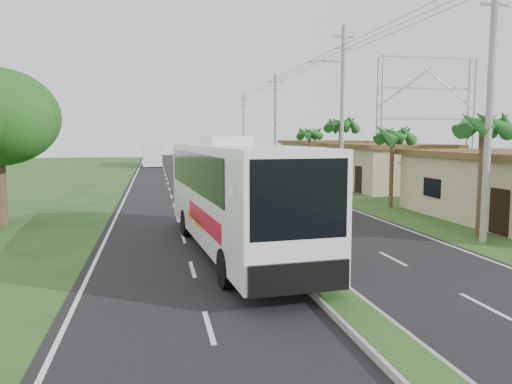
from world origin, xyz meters
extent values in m
plane|color=#214A1B|center=(0.00, 0.00, 0.00)|extent=(180.00, 180.00, 0.00)
cube|color=black|center=(0.00, 20.00, 0.01)|extent=(14.00, 160.00, 0.02)
cube|color=gray|center=(0.00, 20.00, 0.10)|extent=(1.20, 160.00, 0.17)
cube|color=#214A1B|center=(0.00, 20.00, 0.18)|extent=(0.95, 160.00, 0.02)
cube|color=silver|center=(-6.70, 20.00, 0.00)|extent=(0.12, 160.00, 0.01)
cube|color=silver|center=(6.70, 20.00, 0.00)|extent=(0.12, 160.00, 0.01)
cube|color=tan|center=(14.00, 22.00, 1.68)|extent=(7.00, 10.00, 3.35)
cube|color=brown|center=(14.00, 22.00, 3.51)|extent=(7.60, 10.60, 0.32)
cube|color=tan|center=(14.00, 36.00, 1.75)|extent=(8.00, 11.00, 3.50)
cube|color=brown|center=(14.00, 36.00, 3.66)|extent=(8.60, 11.60, 0.32)
cylinder|color=#473321|center=(9.00, 3.00, 2.50)|extent=(0.26, 0.26, 5.00)
cylinder|color=#473321|center=(9.40, 12.00, 2.30)|extent=(0.26, 0.26, 4.60)
cylinder|color=#473321|center=(8.80, 19.00, 2.70)|extent=(0.26, 0.26, 5.40)
cylinder|color=#473321|center=(9.30, 28.00, 2.40)|extent=(0.26, 0.26, 4.80)
cylinder|color=#473321|center=(17.50, 15.00, 2.60)|extent=(0.26, 0.26, 5.20)
sphere|color=#134715|center=(-10.80, 9.00, 4.90)|extent=(3.40, 3.40, 3.40)
cylinder|color=gray|center=(8.50, 2.00, 5.50)|extent=(0.28, 0.28, 11.00)
cube|color=gray|center=(8.50, 2.00, 9.40)|extent=(1.20, 0.10, 0.10)
cylinder|color=gray|center=(8.50, 18.00, 6.00)|extent=(0.28, 0.28, 12.00)
cube|color=gray|center=(8.50, 18.00, 11.20)|extent=(1.60, 0.12, 0.12)
cube|color=gray|center=(8.50, 18.00, 10.40)|extent=(1.20, 0.10, 0.10)
cube|color=gray|center=(7.30, 18.00, 9.50)|extent=(2.40, 0.10, 0.10)
cylinder|color=gray|center=(8.50, 38.00, 5.50)|extent=(0.28, 0.28, 11.00)
cube|color=gray|center=(8.50, 38.00, 10.20)|extent=(1.60, 0.12, 0.12)
cube|color=gray|center=(8.50, 38.00, 9.40)|extent=(1.20, 0.10, 0.10)
cylinder|color=gray|center=(8.50, 58.00, 5.25)|extent=(0.28, 0.28, 10.50)
cube|color=gray|center=(8.50, 58.00, 9.70)|extent=(1.60, 0.12, 0.12)
cube|color=gray|center=(8.50, 58.00, 8.90)|extent=(1.20, 0.10, 0.10)
cylinder|color=gray|center=(17.00, 29.50, 6.00)|extent=(0.18, 0.18, 12.00)
cylinder|color=gray|center=(27.00, 29.50, 6.00)|extent=(0.18, 0.18, 12.00)
cylinder|color=gray|center=(17.00, 30.50, 6.00)|extent=(0.18, 0.18, 12.00)
cylinder|color=gray|center=(27.00, 30.50, 6.00)|extent=(0.18, 0.18, 12.00)
cube|color=gray|center=(22.00, 30.00, 6.00)|extent=(10.00, 0.14, 0.14)
cube|color=gray|center=(22.00, 30.00, 9.00)|extent=(10.00, 0.14, 0.14)
cube|color=gray|center=(22.00, 30.00, 12.00)|extent=(10.00, 0.14, 0.14)
cube|color=white|center=(-1.80, 2.14, 2.24)|extent=(3.87, 13.46, 3.49)
cube|color=black|center=(-1.86, 2.80, 3.01)|extent=(3.70, 10.82, 1.39)
cube|color=black|center=(-1.25, -4.42, 2.80)|extent=(2.49, 0.35, 1.95)
cube|color=red|center=(-1.69, 0.82, 1.54)|extent=(3.29, 5.97, 0.61)
cube|color=gold|center=(-1.83, 2.47, 1.26)|extent=(3.08, 3.54, 0.28)
cube|color=white|center=(-1.91, 3.46, 4.14)|extent=(1.77, 2.78, 0.31)
cylinder|color=black|center=(-2.69, -2.16, 0.58)|extent=(0.45, 1.18, 1.15)
cylinder|color=black|center=(-0.20, -1.95, 0.58)|extent=(0.45, 1.18, 1.15)
cylinder|color=black|center=(-3.34, 5.56, 0.58)|extent=(0.45, 1.18, 1.15)
cylinder|color=black|center=(-0.85, 5.77, 0.58)|extent=(0.45, 1.18, 1.15)
cube|color=white|center=(-4.94, 58.60, 1.80)|extent=(2.66, 11.88, 3.30)
cube|color=black|center=(-4.94, 59.12, 2.79)|extent=(2.69, 8.78, 1.12)
cube|color=#E85017|center=(-4.93, 57.57, 1.18)|extent=(2.67, 5.69, 0.36)
cylinder|color=black|center=(-6.04, 53.70, 0.50)|extent=(0.32, 0.99, 0.99)
cylinder|color=black|center=(-3.77, 53.71, 0.50)|extent=(0.32, 0.99, 0.99)
cylinder|color=black|center=(-6.10, 62.98, 0.50)|extent=(0.32, 0.99, 0.99)
cylinder|color=black|center=(-3.84, 63.00, 0.50)|extent=(0.32, 0.99, 0.99)
imported|color=black|center=(-1.61, 8.52, 0.56)|extent=(1.92, 0.85, 1.11)
imported|color=maroon|center=(-1.61, 8.52, 1.33)|extent=(0.63, 0.47, 1.56)
camera|label=1|loc=(-4.62, -15.82, 4.31)|focal=35.00mm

